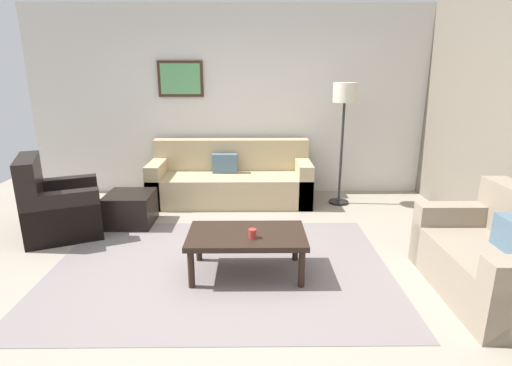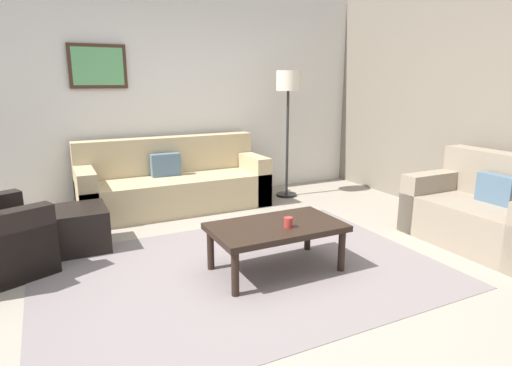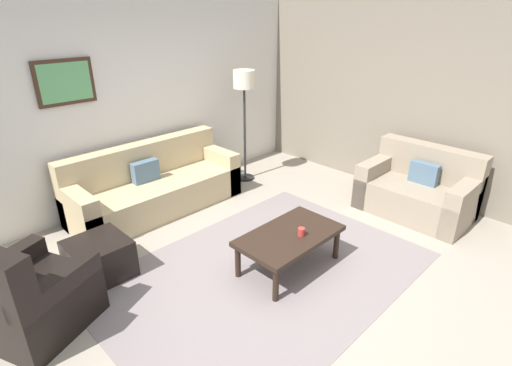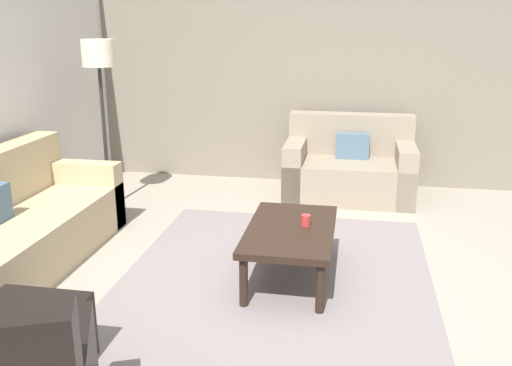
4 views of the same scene
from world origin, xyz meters
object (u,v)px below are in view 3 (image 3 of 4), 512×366
couch_main (153,187)px  framed_artwork (65,82)px  armchair_leather (26,302)px  cup (301,232)px  lamp_standing (244,91)px  coffee_table (290,238)px  couch_loveseat (419,191)px  ottoman (99,259)px

couch_main → framed_artwork: (-0.74, 0.39, 1.45)m
armchair_leather → cup: size_ratio=12.44×
couch_main → lamp_standing: (1.57, -0.17, 1.11)m
couch_main → coffee_table: couch_main is taller
couch_loveseat → cup: size_ratio=16.32×
armchair_leather → lamp_standing: 3.88m
couch_main → framed_artwork: bearing=152.1°
coffee_table → framed_artwork: size_ratio=1.66×
armchair_leather → coffee_table: bearing=-23.0°
ottoman → framed_artwork: size_ratio=0.85×
couch_main → couch_loveseat: (2.45, -2.61, 0.00)m
couch_loveseat → lamp_standing: size_ratio=0.80×
armchair_leather → framed_artwork: (1.24, 1.67, 1.44)m
couch_loveseat → cup: 2.16m
lamp_standing → couch_loveseat: bearing=-70.2°
framed_artwork → armchair_leather: bearing=-126.6°
lamp_standing → couch_main: bearing=173.9°
framed_artwork → lamp_standing: bearing=-13.6°
ottoman → framed_artwork: (0.47, 1.34, 1.55)m
lamp_standing → framed_artwork: bearing=166.4°
couch_loveseat → cup: bearing=172.4°
couch_main → couch_loveseat: 3.58m
cup → lamp_standing: 2.68m
coffee_table → lamp_standing: lamp_standing is taller
cup → framed_artwork: bearing=111.2°
framed_artwork → cup: bearing=-68.8°
armchair_leather → framed_artwork: framed_artwork is taller
armchair_leather → lamp_standing: size_ratio=0.61×
ottoman → cup: 2.07m
couch_main → lamp_standing: size_ratio=1.34×
couch_loveseat → armchair_leather: 4.63m
couch_loveseat → couch_main: bearing=133.2°
couch_loveseat → coffee_table: 2.23m
couch_main → cup: 2.35m
armchair_leather → cup: armchair_leather is taller
coffee_table → cup: 0.15m
lamp_standing → framed_artwork: size_ratio=2.58×
armchair_leather → cup: 2.52m
ottoman → lamp_standing: 3.14m
cup → framed_artwork: 3.19m
couch_loveseat → ottoman: (-3.67, 1.66, -0.10)m
couch_main → lamp_standing: lamp_standing is taller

